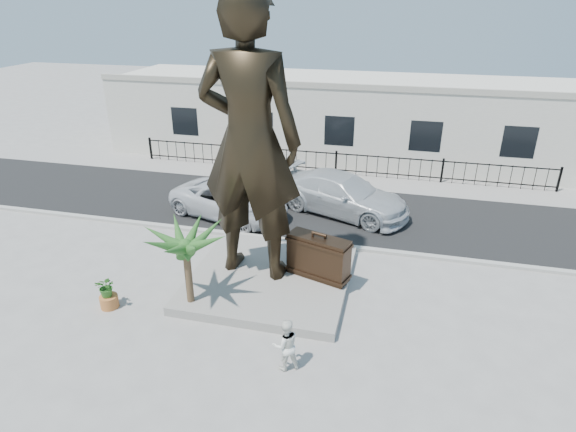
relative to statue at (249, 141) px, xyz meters
name	(u,v)px	position (x,y,z in m)	size (l,w,h in m)	color
ground	(273,310)	(1.15, -1.73, -4.80)	(100.00, 100.00, 0.00)	#9E9991
street	(320,208)	(1.15, 6.27, -4.79)	(40.00, 7.00, 0.01)	black
curb	(303,242)	(1.15, 2.77, -4.74)	(40.00, 0.25, 0.12)	#A5A399
far_sidewalk	(333,179)	(1.15, 10.27, -4.79)	(40.00, 2.50, 0.02)	#9E9991
plinth	(270,278)	(0.65, -0.23, -4.65)	(5.20, 5.20, 0.30)	gray
fence	(336,163)	(1.15, 11.07, -4.20)	(22.00, 0.10, 1.20)	black
building	(348,117)	(1.15, 15.27, -2.60)	(28.00, 7.00, 4.40)	silver
statue	(249,141)	(0.00, 0.00, 0.00)	(3.28, 2.15, 9.00)	black
suitcase	(318,257)	(2.23, 0.06, -3.77)	(2.07, 0.66, 1.46)	black
tourist	(286,345)	(2.16, -4.08, -4.07)	(0.71, 0.56, 1.47)	white
car_white	(229,200)	(-2.54, 4.54, -4.05)	(2.44, 5.29, 1.47)	silver
car_silver	(342,194)	(2.19, 6.07, -3.92)	(2.44, 6.01, 1.74)	silver
worker	(231,152)	(-4.67, 10.60, -3.85)	(1.21, 0.69, 1.87)	#E8390C
palm_tree	(192,309)	(-1.30, -2.28, -4.80)	(1.80, 1.80, 3.20)	#27561F
planter	(109,301)	(-3.81, -2.80, -4.60)	(0.56, 0.56, 0.40)	#B76830
shrub	(107,287)	(-3.81, -2.80, -4.06)	(0.61, 0.53, 0.67)	#2D6621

